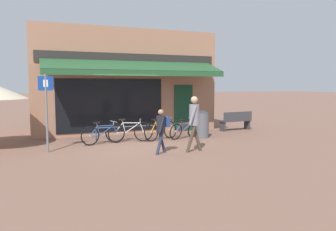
# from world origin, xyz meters

# --- Properties ---
(ground_plane) EXTENTS (160.00, 160.00, 0.00)m
(ground_plane) POSITION_xyz_m (0.00, 0.00, 0.00)
(ground_plane) COLOR brown
(shop_front) EXTENTS (8.06, 4.45, 4.50)m
(shop_front) POSITION_xyz_m (0.55, 4.13, 2.25)
(shop_front) COLOR #9E7056
(shop_front) RESTS_ON ground_plane
(bike_rack_rail) EXTENTS (3.76, 0.04, 0.57)m
(bike_rack_rail) POSITION_xyz_m (0.56, 0.89, 0.48)
(bike_rack_rail) COLOR #47494F
(bike_rack_rail) RESTS_ON ground_plane
(bicycle_blue) EXTENTS (1.63, 0.53, 0.81)m
(bicycle_blue) POSITION_xyz_m (-1.06, 0.62, 0.36)
(bicycle_blue) COLOR black
(bicycle_blue) RESTS_ON ground_plane
(bicycle_silver) EXTENTS (1.75, 0.51, 0.87)m
(bicycle_silver) POSITION_xyz_m (-0.07, 0.78, 0.38)
(bicycle_silver) COLOR black
(bicycle_silver) RESTS_ON ground_plane
(bicycle_orange) EXTENTS (1.61, 0.85, 0.86)m
(bicycle_orange) POSITION_xyz_m (1.16, 0.75, 0.37)
(bicycle_orange) COLOR black
(bicycle_orange) RESTS_ON ground_plane
(bicycle_purple) EXTENTS (1.58, 0.72, 0.81)m
(bicycle_purple) POSITION_xyz_m (2.15, 0.69, 0.35)
(bicycle_purple) COLOR black
(bicycle_purple) RESTS_ON ground_plane
(pedestrian_adult) EXTENTS (0.62, 0.42, 1.76)m
(pedestrian_adult) POSITION_xyz_m (1.36, -1.72, 1.08)
(pedestrian_adult) COLOR #47382D
(pedestrian_adult) RESTS_ON ground_plane
(pedestrian_child) EXTENTS (0.51, 0.50, 1.37)m
(pedestrian_child) POSITION_xyz_m (0.30, -1.63, 0.85)
(pedestrian_child) COLOR #282D47
(pedestrian_child) RESTS_ON ground_plane
(litter_bin) EXTENTS (0.53, 0.53, 1.11)m
(litter_bin) POSITION_xyz_m (2.87, 0.61, 0.56)
(litter_bin) COLOR #515459
(litter_bin) RESTS_ON ground_plane
(parking_sign) EXTENTS (0.44, 0.07, 2.42)m
(parking_sign) POSITION_xyz_m (-2.94, -0.13, 1.48)
(parking_sign) COLOR slate
(parking_sign) RESTS_ON ground_plane
(park_bench) EXTENTS (1.64, 0.60, 0.87)m
(park_bench) POSITION_xyz_m (5.32, 1.92, 0.46)
(park_bench) COLOR #38383D
(park_bench) RESTS_ON ground_plane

